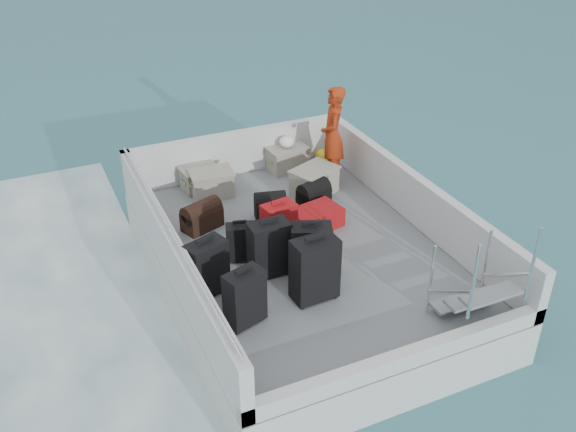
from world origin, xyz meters
The scene contains 22 objects.
ground centered at (0.00, 0.00, 0.00)m, with size 160.00×160.00×0.00m, color #194B58.
ferry_hull centered at (0.00, 0.00, 0.30)m, with size 3.60×5.00×0.60m, color silver.
deck centered at (0.00, 0.00, 0.61)m, with size 3.30×4.70×0.02m, color slate.
deck_fittings centered at (0.35, -0.32, 0.99)m, with size 3.60×5.00×0.90m.
suitcase_0 centered at (-1.22, -1.12, 0.96)m, with size 0.44×0.25×0.68m, color black.
suitcase_1 centered at (-1.43, -0.43, 0.97)m, with size 0.47×0.27×0.70m, color black.
suitcase_2 centered at (-0.83, 0.07, 0.87)m, with size 0.35×0.21×0.51m, color black.
suitcase_3 centered at (-0.33, -1.03, 1.02)m, with size 0.53×0.31×0.80m, color black.
suitcase_4 centered at (-0.61, -0.36, 0.98)m, with size 0.49×0.29×0.72m, color black.
suitcase_5 centered at (-0.24, 0.19, 0.92)m, with size 0.43×0.26×0.60m, color #A50C19.
suitcase_6 centered at (-0.15, -0.57, 0.96)m, with size 0.50×0.29×0.68m, color black.
suitcase_8 centered at (0.40, 0.40, 0.76)m, with size 0.46×0.69×0.27m, color #A50C19.
duffel_0 centered at (-1.04, 1.01, 0.78)m, with size 0.54×0.30×0.32m, color black, non-canonical shape.
duffel_1 centered at (-0.08, 0.86, 0.78)m, with size 0.43×0.30×0.32m, color black, non-canonical shape.
duffel_2 centered at (0.63, 0.91, 0.78)m, with size 0.45×0.30×0.32m, color black, non-canonical shape.
crate_0 centered at (-0.70, 2.13, 0.78)m, with size 0.54×0.37×0.32m, color gray.
crate_1 centered at (-0.61, 1.87, 0.80)m, with size 0.60×0.42×0.36m, color gray.
crate_2 centered at (0.78, 2.20, 0.80)m, with size 0.60×0.41×0.36m, color gray.
crate_3 centered at (0.81, 1.26, 0.82)m, with size 0.65×0.45×0.39m, color gray.
yellow_bag centered at (1.45, 2.20, 0.73)m, with size 0.28×0.26×0.22m, color gold.
white_bag centered at (0.78, 2.20, 1.07)m, with size 0.24×0.24×0.18m, color white.
passenger centered at (1.26, 1.56, 1.38)m, with size 0.56×0.36×1.53m, color red.
Camera 1 is at (-3.09, -6.37, 5.29)m, focal length 40.00 mm.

